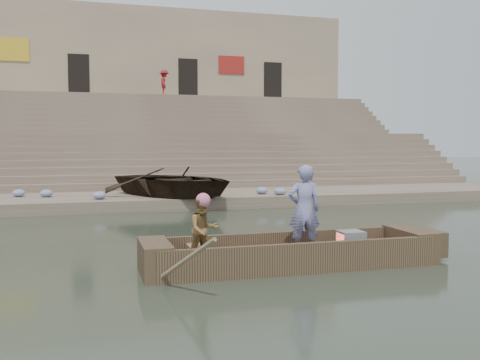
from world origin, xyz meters
name	(u,v)px	position (x,y,z in m)	size (l,w,h in m)	color
ground	(165,246)	(0.00, 0.00, 0.00)	(120.00, 120.00, 0.00)	#242E22
lower_landing	(134,201)	(0.00, 8.00, 0.20)	(32.00, 4.00, 0.40)	gray
mid_landing	(121,161)	(0.00, 15.50, 1.40)	(32.00, 3.00, 2.80)	gray
upper_landing	(113,138)	(0.00, 22.50, 2.60)	(32.00, 3.00, 5.20)	gray
ghat_steps	(119,152)	(0.00, 17.19, 1.80)	(32.00, 11.00, 5.20)	gray
building_wall	(110,95)	(0.00, 26.50, 5.60)	(32.00, 5.07, 11.20)	tan
main_rowboat	(291,261)	(2.00, -2.66, 0.11)	(5.00, 1.30, 0.22)	brown
rowboat_trim	(302,250)	(2.21, -2.67, 0.31)	(6.04, 2.63, 1.83)	brown
standing_man	(304,209)	(2.27, -2.62, 1.07)	(0.62, 0.41, 1.69)	navy
rowing_man	(203,230)	(0.28, -2.80, 0.80)	(0.56, 0.44, 1.16)	#2A7F2D
television	(350,241)	(3.23, -2.66, 0.42)	(0.46, 0.42, 0.40)	slate
beached_rowboat	(175,181)	(1.39, 7.21, 0.93)	(3.66, 5.13, 1.06)	#2D2116
pedestrian	(164,83)	(3.11, 21.86, 6.01)	(1.05, 0.60, 1.62)	maroon
cloth_bundles	(144,193)	(0.31, 7.47, 0.53)	(9.63, 2.38, 0.26)	#3F5999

